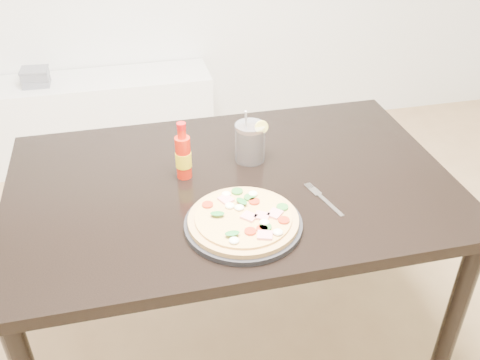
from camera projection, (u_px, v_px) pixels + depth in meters
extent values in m
cube|color=black|center=(231.00, 186.00, 1.71)|extent=(1.40, 0.90, 0.04)
cylinder|color=black|center=(452.00, 323.00, 1.72)|extent=(0.06, 0.06, 0.71)
cylinder|color=black|center=(53.00, 230.00, 2.11)|extent=(0.06, 0.06, 0.71)
cylinder|color=black|center=(355.00, 188.00, 2.35)|extent=(0.06, 0.06, 0.71)
cylinder|color=black|center=(243.00, 224.00, 1.50)|extent=(0.33, 0.33, 0.02)
cylinder|color=tan|center=(243.00, 220.00, 1.49)|extent=(0.31, 0.31, 0.01)
cylinder|color=#DBB55F|center=(243.00, 217.00, 1.48)|extent=(0.27, 0.27, 0.01)
cube|color=pink|center=(275.00, 214.00, 1.48)|extent=(0.05, 0.05, 0.01)
cube|color=pink|center=(249.00, 216.00, 1.47)|extent=(0.05, 0.05, 0.01)
cube|color=pink|center=(265.00, 235.00, 1.41)|extent=(0.05, 0.04, 0.01)
cube|color=pink|center=(262.00, 216.00, 1.48)|extent=(0.05, 0.05, 0.01)
cube|color=pink|center=(226.00, 199.00, 1.54)|extent=(0.05, 0.05, 0.01)
cylinder|color=#AD2912|center=(208.00, 205.00, 1.52)|extent=(0.03, 0.03, 0.01)
cylinder|color=#AD2912|center=(284.00, 220.00, 1.46)|extent=(0.03, 0.03, 0.01)
cylinder|color=#AD2912|center=(254.00, 201.00, 1.53)|extent=(0.03, 0.03, 0.01)
cylinder|color=#AD2912|center=(250.00, 231.00, 1.42)|extent=(0.03, 0.03, 0.01)
cylinder|color=#AD2912|center=(262.00, 229.00, 1.43)|extent=(0.03, 0.03, 0.01)
cylinder|color=#2B7125|center=(282.00, 207.00, 1.51)|extent=(0.03, 0.03, 0.01)
cylinder|color=#2B7125|center=(237.00, 191.00, 1.57)|extent=(0.03, 0.03, 0.01)
cylinder|color=#2B7125|center=(250.00, 197.00, 1.55)|extent=(0.03, 0.03, 0.01)
cylinder|color=#2B7125|center=(265.00, 227.00, 1.44)|extent=(0.03, 0.03, 0.01)
ellipsoid|color=white|center=(253.00, 194.00, 1.56)|extent=(0.03, 0.03, 0.01)
ellipsoid|color=white|center=(234.00, 241.00, 1.39)|extent=(0.03, 0.03, 0.01)
ellipsoid|color=white|center=(226.00, 194.00, 1.56)|extent=(0.03, 0.03, 0.01)
ellipsoid|color=white|center=(278.00, 232.00, 1.42)|extent=(0.03, 0.03, 0.01)
ellipsoid|color=white|center=(230.00, 206.00, 1.51)|extent=(0.03, 0.03, 0.01)
ellipsoid|color=white|center=(264.00, 222.00, 1.45)|extent=(0.03, 0.03, 0.01)
ellipsoid|color=white|center=(239.00, 208.00, 1.51)|extent=(0.03, 0.03, 0.01)
ellipsoid|color=#1B7124|center=(232.00, 233.00, 1.40)|extent=(0.04, 0.02, 0.00)
ellipsoid|color=#1B7124|center=(217.00, 213.00, 1.47)|extent=(0.04, 0.03, 0.00)
ellipsoid|color=#1B7124|center=(242.00, 201.00, 1.52)|extent=(0.04, 0.05, 0.00)
cylinder|color=red|center=(183.00, 157.00, 1.68)|extent=(0.06, 0.06, 0.14)
cylinder|color=yellow|center=(184.00, 159.00, 1.68)|extent=(0.05, 0.05, 0.05)
cylinder|color=red|center=(182.00, 133.00, 1.63)|extent=(0.03, 0.03, 0.03)
cylinder|color=red|center=(181.00, 126.00, 1.61)|extent=(0.03, 0.03, 0.02)
cylinder|color=black|center=(250.00, 144.00, 1.77)|extent=(0.09, 0.09, 0.11)
cylinder|color=silver|center=(250.00, 142.00, 1.77)|extent=(0.10, 0.10, 0.13)
cylinder|color=#F2E059|center=(262.00, 127.00, 1.72)|extent=(0.04, 0.01, 0.04)
cylinder|color=#B2B2B7|center=(246.00, 131.00, 1.75)|extent=(0.03, 0.06, 0.17)
cube|color=silver|center=(330.00, 205.00, 1.58)|extent=(0.04, 0.12, 0.00)
cube|color=silver|center=(315.00, 192.00, 1.64)|extent=(0.03, 0.04, 0.00)
cube|color=silver|center=(307.00, 187.00, 1.66)|extent=(0.01, 0.03, 0.00)
cube|color=silver|center=(308.00, 187.00, 1.66)|extent=(0.01, 0.03, 0.00)
cube|color=silver|center=(310.00, 186.00, 1.66)|extent=(0.01, 0.03, 0.00)
cube|color=silver|center=(312.00, 186.00, 1.67)|extent=(0.01, 0.03, 0.00)
cube|color=white|center=(91.00, 119.00, 3.13)|extent=(1.40, 0.34, 0.50)
cube|color=slate|center=(37.00, 84.00, 2.92)|extent=(0.14, 0.12, 0.01)
cube|color=slate|center=(37.00, 82.00, 2.91)|extent=(0.14, 0.12, 0.01)
cube|color=slate|center=(36.00, 81.00, 2.91)|extent=(0.14, 0.12, 0.01)
cube|color=slate|center=(36.00, 79.00, 2.90)|extent=(0.14, 0.12, 0.01)
cube|color=slate|center=(35.00, 77.00, 2.90)|extent=(0.14, 0.12, 0.01)
cube|color=slate|center=(35.00, 75.00, 2.89)|extent=(0.14, 0.12, 0.01)
cube|color=slate|center=(35.00, 73.00, 2.88)|extent=(0.14, 0.12, 0.01)
cube|color=slate|center=(34.00, 72.00, 2.88)|extent=(0.14, 0.12, 0.01)
cube|color=slate|center=(34.00, 70.00, 2.87)|extent=(0.14, 0.12, 0.01)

